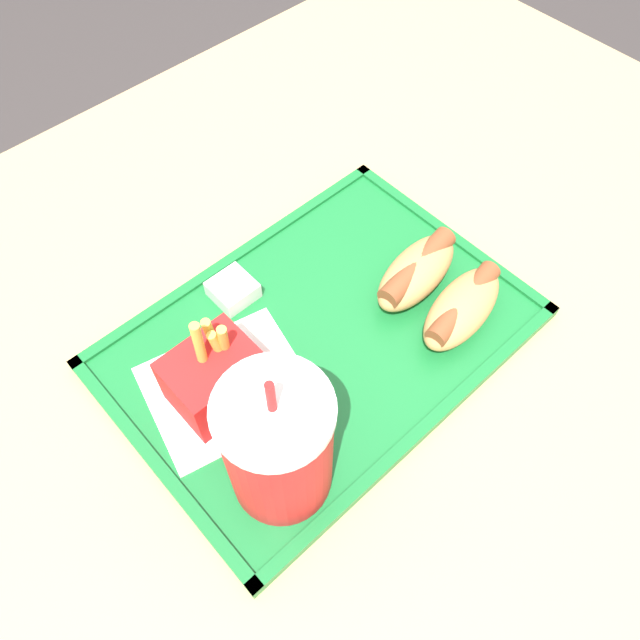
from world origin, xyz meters
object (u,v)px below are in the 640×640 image
object	(u,v)px
hot_dog_near	(413,269)
fries_carton	(215,377)
sauce_cup_mayo	(233,289)
soda_cup	(278,446)
hot_dog_far	(462,307)

from	to	relation	value
hot_dog_near	fries_carton	distance (m)	0.24
hot_dog_near	sauce_cup_mayo	bearing A→B (deg)	-37.33
fries_carton	hot_dog_near	bearing A→B (deg)	171.88
hot_dog_near	soda_cup	bearing A→B (deg)	16.08
soda_cup	hot_dog_near	bearing A→B (deg)	-163.92
soda_cup	sauce_cup_mayo	bearing A→B (deg)	-116.16
hot_dog_far	sauce_cup_mayo	xyz separation A→B (m)	(0.15, -0.18, -0.01)
fries_carton	sauce_cup_mayo	bearing A→B (deg)	-135.06
hot_dog_far	sauce_cup_mayo	bearing A→B (deg)	-50.24
soda_cup	hot_dog_near	world-z (taller)	soda_cup
hot_dog_near	fries_carton	xyz separation A→B (m)	(0.24, -0.03, 0.01)
hot_dog_far	fries_carton	xyz separation A→B (m)	(0.24, -0.10, 0.01)
hot_dog_far	soda_cup	bearing A→B (deg)	0.80
hot_dog_near	sauce_cup_mayo	distance (m)	0.19
hot_dog_near	sauce_cup_mayo	xyz separation A→B (m)	(0.15, -0.12, -0.01)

